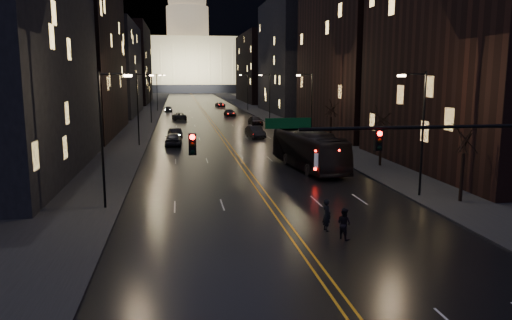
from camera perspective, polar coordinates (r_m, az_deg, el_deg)
name	(u,v)px	position (r m, az deg, el deg)	size (l,w,h in m)	color
ground	(306,254)	(25.26, 5.79, -10.61)	(900.00, 900.00, 0.00)	black
road	(198,104)	(153.27, -6.61, 6.35)	(20.00, 320.00, 0.02)	black
sidewalk_left	(151,104)	(153.35, -11.87, 6.24)	(8.00, 320.00, 0.16)	black
sidewalk_right	(244,104)	(154.46, -1.38, 6.46)	(8.00, 320.00, 0.16)	black
center_line	(198,104)	(153.27, -6.61, 6.36)	(0.62, 320.00, 0.01)	orange
building_left_mid	(72,38)	(78.51, -20.32, 12.94)	(12.00, 30.00, 28.00)	black
building_left_far	(109,69)	(115.87, -16.50, 9.91)	(12.00, 34.00, 20.00)	black
building_left_dist	(129,65)	(163.61, -14.33, 10.53)	(12.00, 40.00, 24.00)	black
building_right_near	(477,39)	(50.85, 23.98, 12.55)	(12.00, 26.00, 24.00)	black
building_right_tall	(361,4)	(78.45, 11.96, 17.00)	(12.00, 30.00, 38.00)	black
building_right_mid	(295,56)	(118.13, 4.50, 11.72)	(12.00, 34.00, 26.00)	black
building_right_dist	(261,68)	(165.16, 0.59, 10.46)	(12.00, 40.00, 22.00)	black
mountain_ridge	(235,2)	(409.41, -2.43, 17.57)	(520.00, 60.00, 130.00)	black
capitol	(188,59)	(273.10, -7.73, 11.36)	(90.00, 50.00, 58.50)	black
traffic_signal	(424,149)	(26.11, 18.63, 1.17)	(17.29, 0.45, 7.00)	black
streetlamp_right_near	(421,127)	(37.17, 18.29, 3.55)	(2.13, 0.25, 9.00)	black
streetlamp_left_near	(105,133)	(33.44, -16.93, 2.99)	(2.13, 0.25, 9.00)	black
streetlamp_right_mid	(310,104)	(65.24, 6.22, 6.41)	(2.13, 0.25, 9.00)	black
streetlamp_left_mid	(139,105)	(63.18, -13.20, 6.11)	(2.13, 0.25, 9.00)	black
streetlamp_right_far	(269,95)	(94.50, 1.47, 7.46)	(2.13, 0.25, 9.00)	black
streetlamp_left_far	(152,95)	(93.09, -11.85, 7.23)	(2.13, 0.25, 9.00)	black
streetlamp_right_dist	(247,90)	(124.11, -1.03, 7.99)	(2.13, 0.25, 9.00)	black
streetlamp_left_dist	(158,91)	(123.04, -11.16, 7.80)	(2.13, 0.25, 9.00)	black
tree_right_near	(464,138)	(36.57, 22.72, 2.32)	(2.40, 2.40, 6.65)	black
tree_right_mid	(382,120)	(48.98, 14.18, 4.46)	(2.40, 2.40, 6.65)	black
tree_right_far	(331,109)	(63.97, 8.58, 5.80)	(2.40, 2.40, 6.65)	black
bus	(308,150)	(47.24, 6.02, 1.16)	(2.99, 12.78, 3.56)	black
oncoming_car_a	(173,139)	(63.29, -9.45, 2.39)	(2.00, 4.98, 1.70)	black
oncoming_car_b	(175,133)	(70.54, -9.26, 3.04)	(1.54, 4.43, 1.46)	black
oncoming_car_c	(179,116)	(99.86, -8.78, 4.96)	(2.39, 5.19, 1.44)	black
oncoming_car_d	(168,109)	(122.11, -10.02, 5.75)	(1.90, 4.67, 1.36)	black
receding_car_a	(255,132)	(70.24, -0.09, 3.21)	(1.75, 5.02, 1.65)	black
receding_car_b	(255,121)	(88.22, -0.06, 4.54)	(1.95, 4.84, 1.65)	black
receding_car_c	(230,113)	(107.80, -3.01, 5.40)	(2.02, 4.96, 1.44)	black
receding_car_d	(220,105)	(138.99, -4.10, 6.32)	(2.18, 4.73, 1.31)	black
pedestrian_a	(327,215)	(28.62, 8.08, -6.26)	(0.67, 0.44, 1.85)	black
pedestrian_b	(344,224)	(27.39, 10.03, -7.18)	(0.84, 0.46, 1.72)	black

